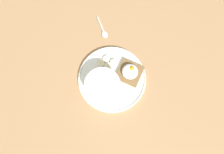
% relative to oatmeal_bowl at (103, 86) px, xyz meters
% --- Properties ---
extents(ground_plane, '(1.20, 1.20, 0.02)m').
position_rel_oatmeal_bowl_xyz_m(ground_plane, '(-0.04, -0.04, -0.05)').
color(ground_plane, '#A47B52').
rests_on(ground_plane, ground).
extents(plate, '(0.26, 0.26, 0.02)m').
position_rel_oatmeal_bowl_xyz_m(plate, '(-0.04, -0.04, -0.03)').
color(plate, white).
rests_on(plate, ground_plane).
extents(oatmeal_bowl, '(0.13, 0.13, 0.07)m').
position_rel_oatmeal_bowl_xyz_m(oatmeal_bowl, '(0.00, 0.00, 0.00)').
color(oatmeal_bowl, white).
rests_on(oatmeal_bowl, plate).
extents(toast_slice, '(0.12, 0.12, 0.01)m').
position_rel_oatmeal_bowl_xyz_m(toast_slice, '(-0.10, -0.05, -0.02)').
color(toast_slice, brown).
rests_on(toast_slice, plate).
extents(poached_egg, '(0.06, 0.06, 0.03)m').
position_rel_oatmeal_bowl_xyz_m(poached_egg, '(-0.10, -0.05, -0.01)').
color(poached_egg, white).
rests_on(poached_egg, toast_slice).
extents(banana_slice_front, '(0.04, 0.04, 0.01)m').
position_rel_oatmeal_bowl_xyz_m(banana_slice_front, '(-0.04, -0.10, -0.03)').
color(banana_slice_front, '#EBE8BC').
rests_on(banana_slice_front, plate).
extents(banana_slice_left, '(0.04, 0.04, 0.01)m').
position_rel_oatmeal_bowl_xyz_m(banana_slice_left, '(-0.02, -0.08, -0.03)').
color(banana_slice_left, beige).
rests_on(banana_slice_left, plate).
extents(banana_slice_back, '(0.04, 0.04, 0.01)m').
position_rel_oatmeal_bowl_xyz_m(banana_slice_back, '(0.01, -0.10, -0.03)').
color(banana_slice_back, beige).
rests_on(banana_slice_back, plate).
extents(banana_slice_right, '(0.03, 0.03, 0.01)m').
position_rel_oatmeal_bowl_xyz_m(banana_slice_right, '(-0.02, -0.11, -0.03)').
color(banana_slice_right, '#EEE9C7').
rests_on(banana_slice_right, plate).
extents(spoon, '(0.05, 0.11, 0.01)m').
position_rel_oatmeal_bowl_xyz_m(spoon, '(-0.01, -0.25, -0.04)').
color(spoon, silver).
rests_on(spoon, ground_plane).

